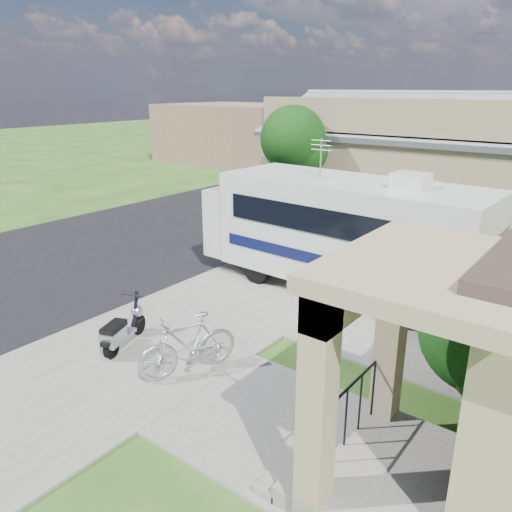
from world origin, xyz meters
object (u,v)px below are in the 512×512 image
Objects in this scene: motorhome at (340,230)px; garden_hose at (358,437)px; van at (356,167)px; shrub at (489,328)px; scooter at (122,330)px; pickup_truck at (305,186)px; bicycle at (188,347)px.

motorhome is 19.11× the size of garden_hose.
shrub is at bearing -63.55° from van.
van is at bearing 122.55° from shrub.
scooter is (-1.92, -5.58, -1.22)m from motorhome.
pickup_truck reaches higher than garden_hose.
scooter is 21.01m from van.
bicycle is 0.37× the size of pickup_truck.
shrub is at bearing 50.40° from bicycle.
bicycle is 3.43m from garden_hose.
scooter is 0.76× the size of bicycle.
shrub is at bearing 1.61° from scooter.
motorhome reaches higher than bicycle.
bicycle is (-4.55, -2.42, -0.84)m from shrub.
garden_hose is (-1.17, -2.20, -1.33)m from shrub.
shrub reaches higher than garden_hose.
motorhome is 2.77× the size of shrub.
motorhome reaches higher than garden_hose.
scooter reaches higher than garden_hose.
bicycle is at bearing -151.97° from shrub.
pickup_truck is at bearing 124.99° from garden_hose.
motorhome is at bearing 126.08° from pickup_truck.
scooter is 3.64× the size of garden_hose.
bicycle is (1.76, 0.16, 0.13)m from scooter.
motorhome is 6.03m from scooter.
van is (-0.41, 6.03, 0.12)m from pickup_truck.
pickup_truck is at bearing 132.91° from shrub.
garden_hose is at bearing -16.36° from scooter.
garden_hose is (3.39, 0.23, -0.49)m from bicycle.
shrub is (4.39, -3.00, -0.25)m from motorhome.
shrub is at bearing -32.09° from motorhome.
scooter is at bearing 107.21° from pickup_truck.
shrub is 1.44× the size of bicycle.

